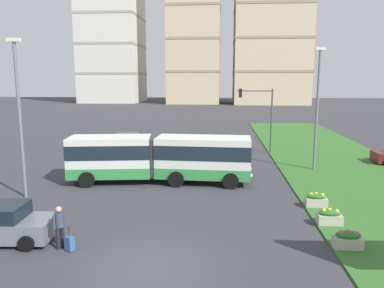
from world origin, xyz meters
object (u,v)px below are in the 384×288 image
flower_planter_0 (348,239)px  streetlight_median (317,104)px  traffic_light_far_right (260,109)px  apartment_tower_centre (271,26)px  rolling_suitcase (70,243)px  articulated_bus (160,157)px  car_silver_hatch (130,142)px  flower_planter_1 (330,217)px  apartment_tower_west (112,33)px  apartment_tower_westcentre (194,26)px  pedestrian_crossing (59,224)px  flower_planter_2 (316,200)px  streetlight_left (19,112)px

flower_planter_0 → streetlight_median: bearing=81.8°
traffic_light_far_right → apartment_tower_centre: bearing=82.2°
rolling_suitcase → flower_planter_0: (10.90, 0.95, 0.11)m
traffic_light_far_right → articulated_bus: bearing=-124.9°
car_silver_hatch → apartment_tower_centre: 79.05m
flower_planter_1 → apartment_tower_west: bearing=111.4°
apartment_tower_west → apartment_tower_westcentre: size_ratio=0.95×
pedestrian_crossing → flower_planter_2: bearing=26.5°
car_silver_hatch → traffic_light_far_right: (12.22, -0.41, 3.24)m
apartment_tower_westcentre → car_silver_hatch: bearing=-90.7°
flower_planter_1 → apartment_tower_west: apartment_tower_west is taller
flower_planter_0 → apartment_tower_west: size_ratio=0.03×
traffic_light_far_right → streetlight_median: streetlight_median is taller
articulated_bus → flower_planter_1: (8.96, -6.75, -1.23)m
articulated_bus → apartment_tower_west: 95.62m
articulated_bus → traffic_light_far_right: bearing=55.1°
streetlight_median → apartment_tower_west: 95.21m
car_silver_hatch → apartment_tower_westcentre: apartment_tower_westcentre is taller
apartment_tower_west → articulated_bus: bearing=-72.2°
rolling_suitcase → apartment_tower_centre: size_ratio=0.02×
traffic_light_far_right → apartment_tower_west: size_ratio=0.14×
rolling_suitcase → flower_planter_1: (10.90, 3.41, 0.11)m
articulated_bus → pedestrian_crossing: articulated_bus is taller
apartment_tower_westcentre → streetlight_left: bearing=-92.2°
apartment_tower_west → streetlight_median: bearing=-65.1°
traffic_light_far_right → streetlight_median: size_ratio=0.66×
articulated_bus → flower_planter_0: bearing=-45.8°
flower_planter_0 → apartment_tower_centre: (8.65, 93.39, 20.97)m
apartment_tower_westcentre → traffic_light_far_right: bearing=-81.4°
pedestrian_crossing → rolling_suitcase: size_ratio=1.79×
flower_planter_0 → streetlight_median: 14.12m
flower_planter_0 → flower_planter_2: bearing=90.0°
streetlight_left → apartment_tower_centre: (24.77, 87.94, 16.54)m
articulated_bus → apartment_tower_westcentre: size_ratio=0.28×
pedestrian_crossing → rolling_suitcase: 0.85m
articulated_bus → flower_planter_1: size_ratio=10.92×
flower_planter_0 → streetlight_median: streetlight_median is taller
articulated_bus → flower_planter_2: size_ratio=10.92×
apartment_tower_westcentre → apartment_tower_west: bearing=169.9°
traffic_light_far_right → apartment_tower_westcentre: bearing=98.6°
articulated_bus → rolling_suitcase: (-1.94, -10.16, -1.34)m
traffic_light_far_right → streetlight_median: bearing=-63.7°
rolling_suitcase → flower_planter_1: rolling_suitcase is taller
car_silver_hatch → flower_planter_0: bearing=-56.2°
pedestrian_crossing → traffic_light_far_right: 23.19m
flower_planter_2 → apartment_tower_centre: (8.65, 88.48, 20.97)m
flower_planter_1 → streetlight_left: bearing=169.5°
car_silver_hatch → flower_planter_1: bearing=-52.7°
flower_planter_0 → traffic_light_far_right: 20.37m
articulated_bus → pedestrian_crossing: 10.27m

